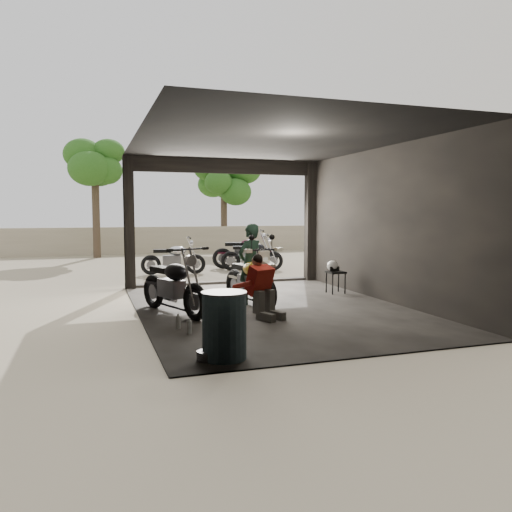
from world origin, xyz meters
TOP-DOWN VIEW (x-y plane):
  - ground at (0.00, 0.00)m, footprint 80.00×80.00m
  - garage at (0.00, 0.55)m, footprint 7.00×7.13m
  - boundary_wall at (0.00, 14.00)m, footprint 18.00×0.30m
  - tree_left at (-3.00, 12.50)m, footprint 2.20×2.20m
  - tree_right at (2.80, 14.00)m, footprint 2.20×2.20m
  - main_bike at (-0.31, 0.37)m, footprint 1.04×1.89m
  - left_bike at (-1.88, 0.04)m, footprint 1.38×2.00m
  - outside_bike_a at (-0.93, 5.89)m, footprint 1.74×0.89m
  - outside_bike_b at (1.60, 6.76)m, footprint 2.02×1.17m
  - outside_bike_c at (1.62, 6.10)m, footprint 1.86×1.22m
  - rider at (-0.26, 0.48)m, footprint 0.70×0.60m
  - mechanic at (-0.45, -0.90)m, footprint 0.80×0.91m
  - stool at (2.00, 1.14)m, footprint 0.37×0.37m
  - helmet at (1.94, 1.20)m, footprint 0.26×0.27m
  - oil_drum at (-1.72, -3.00)m, footprint 0.64×0.64m
  - sign_post at (3.64, 3.54)m, footprint 0.84×0.08m

SIDE VIEW (x-z plane):
  - ground at x=0.00m, z-range 0.00..0.00m
  - oil_drum at x=-1.72m, z-range 0.00..0.86m
  - stool at x=2.00m, z-range 0.18..0.70m
  - mechanic at x=-0.45m, z-range 0.00..1.09m
  - outside_bike_a at x=-0.93m, z-range 0.00..1.13m
  - outside_bike_c at x=1.62m, z-range 0.00..1.16m
  - main_bike at x=-0.31m, z-range 0.00..1.19m
  - boundary_wall at x=0.00m, z-range 0.00..1.20m
  - left_bike at x=-1.88m, z-range 0.00..1.25m
  - outside_bike_b at x=1.60m, z-range 0.00..1.28m
  - helmet at x=1.94m, z-range 0.52..0.76m
  - rider at x=-0.26m, z-range 0.00..1.63m
  - garage at x=0.00m, z-range -0.32..2.88m
  - sign_post at x=3.64m, z-range 0.45..2.98m
  - tree_right at x=2.80m, z-range 1.06..6.06m
  - tree_left at x=-3.00m, z-range 1.19..6.79m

